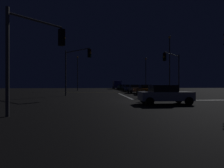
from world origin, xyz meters
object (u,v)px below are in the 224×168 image
object	(u,v)px
traffic_signal_ne	(173,66)
traffic_signal_sw	(35,46)
box_truck	(117,84)
traffic_signal_nw	(75,63)
sedan_orange	(145,90)
sedan_green	(122,87)
streetlamp_left_far	(78,71)
sedan_black	(126,88)
sedan_white	(120,87)
sedan_blue	(129,88)
sedan_gray	(134,89)
streetlamp_right_far	(146,72)
sedan_silver_crossing	(165,94)
streetlamp_right_near	(170,61)

from	to	relation	value
traffic_signal_ne	traffic_signal_sw	size ratio (longest dim) A/B	1.10
box_truck	traffic_signal_nw	bearing A→B (deg)	-103.60
sedan_orange	box_truck	xyz separation A→B (m)	(-0.50, 37.79, 0.91)
sedan_green	streetlamp_left_far	distance (m)	14.26
sedan_black	traffic_signal_ne	xyz separation A→B (m)	(3.33, -21.63, 3.44)
sedan_orange	sedan_white	xyz separation A→B (m)	(-0.12, 30.50, 0.00)
sedan_blue	sedan_black	distance (m)	6.76
sedan_gray	traffic_signal_sw	xyz separation A→B (m)	(-10.29, -22.62, 2.99)
sedan_black	streetlamp_left_far	distance (m)	13.17
sedan_black	sedan_white	bearing A→B (deg)	89.66
traffic_signal_sw	traffic_signal_nw	size ratio (longest dim) A/B	0.86
box_truck	streetlamp_left_far	xyz separation A→B (m)	(-12.09, -18.26, 3.41)
traffic_signal_ne	box_truck	bearing A→B (deg)	95.07
sedan_orange	streetlamp_right_far	distance (m)	20.68
sedan_silver_crossing	streetlamp_right_near	size ratio (longest dim) A/B	0.42
streetlamp_right_far	traffic_signal_ne	bearing A→B (deg)	-95.60
sedan_gray	box_truck	size ratio (longest dim) A/B	0.52
box_truck	streetlamp_right_near	bearing A→B (deg)	-80.29
sedan_black	traffic_signal_ne	bearing A→B (deg)	-81.25
box_truck	streetlamp_right_far	distance (m)	19.46
streetlamp_left_far	streetlamp_right_near	world-z (taller)	streetlamp_right_near
sedan_silver_crossing	streetlamp_right_far	world-z (taller)	streetlamp_right_far
sedan_blue	traffic_signal_nw	xyz separation A→B (m)	(-9.85, -14.83, 3.66)
sedan_orange	sedan_silver_crossing	distance (m)	13.44
sedan_blue	streetlamp_right_near	bearing A→B (deg)	-54.02
sedan_white	traffic_signal_nw	xyz separation A→B (m)	(-10.28, -33.65, 3.66)
sedan_white	streetlamp_left_far	size ratio (longest dim) A/B	0.49
sedan_green	traffic_signal_nw	bearing A→B (deg)	-109.93
traffic_signal_ne	sedan_orange	bearing A→B (deg)	134.40
traffic_signal_sw	streetlamp_right_far	world-z (taller)	streetlamp_right_far
sedan_blue	sedan_white	world-z (taller)	same
traffic_signal_sw	streetlamp_right_far	bearing A→B (deg)	66.16
streetlamp_right_far	traffic_signal_sw	bearing A→B (deg)	-113.84
streetlamp_left_far	streetlamp_right_near	size ratio (longest dim) A/B	0.87
sedan_gray	sedan_white	world-z (taller)	same
traffic_signal_nw	streetlamp_right_far	xyz separation A→B (m)	(15.77, 22.68, 0.54)
sedan_black	traffic_signal_nw	world-z (taller)	traffic_signal_nw
sedan_blue	streetlamp_right_near	xyz separation A→B (m)	(5.91, -8.14, 5.02)
sedan_green	streetlamp_right_far	world-z (taller)	streetlamp_right_far
sedan_white	traffic_signal_sw	world-z (taller)	traffic_signal_sw
sedan_green	sedan_silver_crossing	world-z (taller)	same
sedan_blue	traffic_signal_ne	bearing A→B (deg)	-76.08
sedan_white	streetlamp_right_far	xyz separation A→B (m)	(5.48, -10.97, 4.21)
sedan_orange	sedan_gray	bearing A→B (deg)	96.18
streetlamp_left_far	streetlamp_right_near	distance (m)	24.05
sedan_silver_crossing	sedan_white	bearing A→B (deg)	87.68
sedan_green	sedan_white	xyz separation A→B (m)	(0.05, 5.44, 0.00)
traffic_signal_nw	streetlamp_right_near	xyz separation A→B (m)	(15.77, 6.68, 1.35)
traffic_signal_sw	sedan_black	bearing A→B (deg)	73.32
sedan_white	streetlamp_left_far	xyz separation A→B (m)	(-12.46, -10.97, 4.32)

